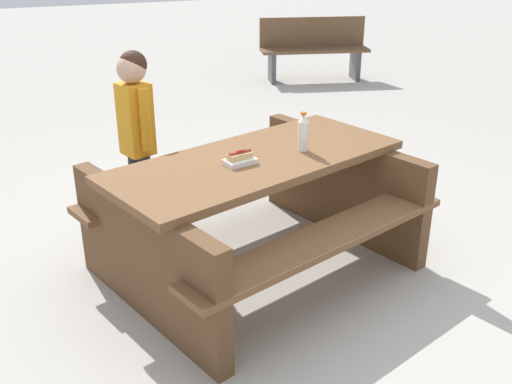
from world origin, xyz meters
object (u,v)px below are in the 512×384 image
hotdog_tray (240,159)px  picnic_table (256,204)px  park_bench_mid (314,48)px  soda_bottle (303,133)px  child_in_coat (136,120)px

hotdog_tray → picnic_table: bearing=-150.6°
park_bench_mid → picnic_table: bearing=59.3°
picnic_table → soda_bottle: 0.52m
soda_bottle → hotdog_tray: bearing=8.9°
picnic_table → hotdog_tray: hotdog_tray is taller
soda_bottle → park_bench_mid: soda_bottle is taller
child_in_coat → park_bench_mid: 4.92m
park_bench_mid → soda_bottle: bearing=62.3°
soda_bottle → child_in_coat: bearing=-43.4°
child_in_coat → picnic_table: bearing=124.3°
hotdog_tray → park_bench_mid: park_bench_mid is taller
hotdog_tray → child_in_coat: (0.42, -0.87, 0.03)m
picnic_table → child_in_coat: (0.54, -0.80, 0.37)m
child_in_coat → hotdog_tray: bearing=115.7°
child_in_coat → park_bench_mid: (-3.22, -3.71, -0.36)m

